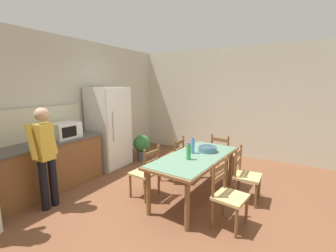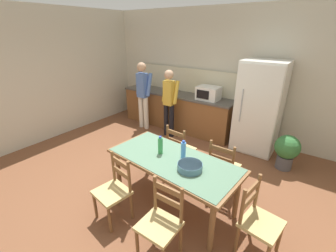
{
  "view_description": "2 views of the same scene",
  "coord_description": "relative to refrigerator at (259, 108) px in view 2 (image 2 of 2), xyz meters",
  "views": [
    {
      "loc": [
        -2.92,
        -1.57,
        1.92
      ],
      "look_at": [
        0.34,
        0.27,
        1.23
      ],
      "focal_mm": 24.0,
      "sensor_mm": 36.0,
      "label": 1
    },
    {
      "loc": [
        1.92,
        -2.42,
        2.41
      ],
      "look_at": [
        0.1,
        0.14,
        1.05
      ],
      "focal_mm": 24.0,
      "sensor_mm": 36.0,
      "label": 2
    }
  ],
  "objects": [
    {
      "name": "person_at_sink",
      "position": [
        -2.71,
        -0.48,
        0.01
      ],
      "size": [
        0.42,
        0.29,
        1.69
      ],
      "rotation": [
        0.0,
        0.0,
        1.57
      ],
      "color": "silver",
      "rests_on": "ground"
    },
    {
      "name": "chair_head_end",
      "position": [
        0.74,
        -2.5,
        -0.5
      ],
      "size": [
        0.46,
        0.48,
        0.91
      ],
      "rotation": [
        0.0,
        0.0,
        1.42
      ],
      "color": "brown",
      "rests_on": "ground"
    },
    {
      "name": "serving_bowl",
      "position": [
        -0.16,
        -2.49,
        -0.13
      ],
      "size": [
        0.32,
        0.32,
        0.09
      ],
      "color": "slate",
      "rests_on": "dining_table"
    },
    {
      "name": "counter_splashback",
      "position": [
        -2.03,
        0.35,
        0.28
      ],
      "size": [
        2.99,
        0.03,
        0.6
      ],
      "primitive_type": "cube",
      "color": "beige",
      "rests_on": "kitchen_counter"
    },
    {
      "name": "chair_side_far_left",
      "position": [
        -0.84,
        -1.64,
        -0.5
      ],
      "size": [
        0.46,
        0.44,
        0.91
      ],
      "rotation": [
        0.0,
        0.0,
        3.04
      ],
      "color": "brown",
      "rests_on": "ground"
    },
    {
      "name": "wall_left",
      "position": [
        -4.17,
        -2.19,
        0.51
      ],
      "size": [
        0.12,
        5.2,
        2.9
      ],
      "primitive_type": "cube",
      "color": "beige",
      "rests_on": "ground"
    },
    {
      "name": "wall_back",
      "position": [
        -0.91,
        0.47,
        0.51
      ],
      "size": [
        6.52,
        0.12,
        2.9
      ],
      "primitive_type": "cube",
      "color": "beige",
      "rests_on": "ground"
    },
    {
      "name": "microwave",
      "position": [
        -1.14,
        0.02,
        0.13
      ],
      "size": [
        0.5,
        0.39,
        0.3
      ],
      "color": "white",
      "rests_on": "kitchen_counter"
    },
    {
      "name": "dining_table",
      "position": [
        -0.49,
        -2.39,
        -0.26
      ],
      "size": [
        1.94,
        1.02,
        0.76
      ],
      "rotation": [
        0.0,
        0.0,
        -0.09
      ],
      "color": "brown",
      "rests_on": "ground"
    },
    {
      "name": "person_at_counter",
      "position": [
        -1.88,
        -0.5,
        -0.04
      ],
      "size": [
        0.4,
        0.28,
        1.59
      ],
      "rotation": [
        0.0,
        0.0,
        1.57
      ],
      "color": "black",
      "rests_on": "ground"
    },
    {
      "name": "ground_plane",
      "position": [
        -0.91,
        -2.19,
        -0.94
      ],
      "size": [
        8.32,
        8.32,
        0.0
      ],
      "primitive_type": "plane",
      "color": "brown"
    },
    {
      "name": "bottle_off_centre",
      "position": [
        -0.38,
        -2.29,
        -0.05
      ],
      "size": [
        0.07,
        0.07,
        0.27
      ],
      "color": "#4C8ED6",
      "rests_on": "dining_table"
    },
    {
      "name": "bottle_near_centre",
      "position": [
        -0.72,
        -2.37,
        -0.05
      ],
      "size": [
        0.07,
        0.07,
        0.27
      ],
      "color": "green",
      "rests_on": "dining_table"
    },
    {
      "name": "kitchen_counter",
      "position": [
        -2.03,
        0.04,
        -0.48
      ],
      "size": [
        3.03,
        0.66,
        0.92
      ],
      "color": "brown",
      "rests_on": "ground"
    },
    {
      "name": "chair_side_near_right",
      "position": [
        -0.13,
        -3.15,
        -0.5
      ],
      "size": [
        0.42,
        0.4,
        0.91
      ],
      "rotation": [
        0.0,
        0.0,
        0.0
      ],
      "color": "brown",
      "rests_on": "ground"
    },
    {
      "name": "chair_side_near_left",
      "position": [
        -0.97,
        -3.07,
        -0.5
      ],
      "size": [
        0.48,
        0.46,
        0.91
      ],
      "rotation": [
        0.0,
        0.0,
        -0.16
      ],
      "color": "brown",
      "rests_on": "ground"
    },
    {
      "name": "refrigerator",
      "position": [
        0.0,
        0.0,
        0.0
      ],
      "size": [
        0.84,
        0.73,
        1.88
      ],
      "color": "silver",
      "rests_on": "ground"
    },
    {
      "name": "potted_plant",
      "position": [
        0.7,
        -0.43,
        -0.55
      ],
      "size": [
        0.44,
        0.44,
        0.67
      ],
      "color": "#4C4C51",
      "rests_on": "ground"
    },
    {
      "name": "chair_side_far_right",
      "position": [
        0.0,
        -1.71,
        -0.5
      ],
      "size": [
        0.43,
        0.41,
        0.91
      ],
      "rotation": [
        0.0,
        0.0,
        3.13
      ],
      "color": "brown",
      "rests_on": "ground"
    }
  ]
}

